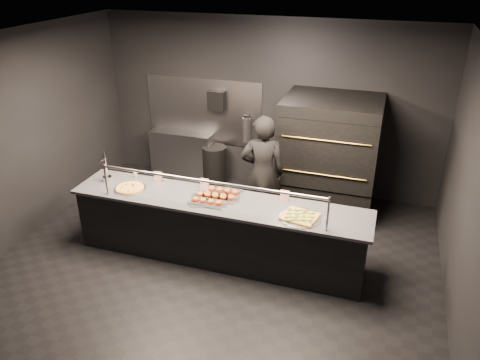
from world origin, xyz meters
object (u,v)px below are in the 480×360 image
Objects in this scene: pizza_oven at (329,155)px; trash_bin at (215,165)px; round_pizza at (130,188)px; square_pizza at (300,217)px; towel_dispenser at (217,100)px; beer_tap at (106,172)px; prep_shelf at (183,154)px; worker at (262,174)px; slider_tray_b at (221,194)px; slider_tray_a at (209,199)px; service_counter at (218,229)px; fire_extinguisher at (247,130)px.

pizza_oven is 2.61× the size of trash_bin.
square_pizza is at bearing -1.04° from round_pizza.
towel_dispenser reaches higher than beer_tap.
pizza_oven is 2.88m from prep_shelf.
towel_dispenser is (0.70, 0.07, 1.10)m from prep_shelf.
worker is at bearing -34.02° from prep_shelf.
square_pizza is (1.14, -0.25, -0.01)m from slider_tray_b.
slider_tray_b is 2.32m from trash_bin.
pizza_oven is 2.23m from towel_dispenser.
trash_bin is (0.83, 2.15, -0.70)m from beer_tap.
slider_tray_a is at bearing -70.47° from trash_bin.
service_counter is 2.50m from fire_extinguisher.
square_pizza reaches higher than prep_shelf.
pizza_oven reaches higher than trash_bin.
towel_dispenser is 1.20m from trash_bin.
pizza_oven is at bearing -150.15° from worker.
square_pizza is (-0.06, -2.02, -0.03)m from pizza_oven.
fire_extinguisher is (0.55, 0.01, -0.49)m from towel_dispenser.
slider_tray_a is (1.19, 0.02, 0.01)m from round_pizza.
service_counter reaches higher than slider_tray_b.
towel_dispenser is (-2.10, 0.49, 0.58)m from pizza_oven.
slider_tray_a is 0.99× the size of slider_tray_b.
slider_tray_a is 1.15m from worker.
towel_dispenser is 0.62× the size of slider_tray_a.
square_pizza is 0.29× the size of worker.
prep_shelf is 1.39m from fire_extinguisher.
service_counter is at bearing 3.18° from round_pizza.
beer_tap reaches higher than prep_shelf.
fire_extinguisher reaches higher than square_pizza.
fire_extinguisher is at bearing 69.19° from round_pizza.
square_pizza is (2.04, -2.51, -0.61)m from towel_dispenser.
round_pizza is at bearing 178.96° from square_pizza.
slider_tray_b reaches higher than square_pizza.
towel_dispenser is 0.70× the size of beer_tap.
worker is (-0.86, -0.89, -0.05)m from pizza_oven.
beer_tap reaches higher than slider_tray_b.
slider_tray_a is at bearing 177.19° from square_pizza.
beer_tap is 1.73m from slider_tray_b.
prep_shelf is 2.38m from worker.
trash_bin is at bearing -9.77° from prep_shelf.
slider_tray_a is 0.31× the size of worker.
towel_dispenser is at bearing 111.77° from slider_tray_b.
worker reaches higher than fire_extinguisher.
round_pizza is 1.95m from worker.
round_pizza is 1.19m from slider_tray_a.
towel_dispenser reaches higher than square_pizza.
service_counter is 3.42× the size of prep_shelf.
trash_bin is at bearing 171.88° from pizza_oven.
towel_dispenser reaches higher than prep_shelf.
fire_extinguisher is (-0.35, 2.40, 0.60)m from service_counter.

